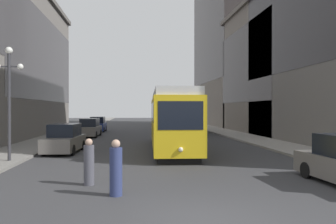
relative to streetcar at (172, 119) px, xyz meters
The scene contains 13 objects.
ground_plane 14.38m from the streetcar, 93.47° to the right, with size 200.00×200.00×0.00m, color #38383A.
sidewalk_left 27.69m from the streetcar, 110.91° to the left, with size 3.29×120.00×0.15m, color gray.
sidewalk_right 27.13m from the streetcar, 72.51° to the left, with size 3.29×120.00×0.15m, color gray.
streetcar is the anchor object (origin of this frame).
transit_bus 18.19m from the streetcar, 79.49° to the left, with size 3.07×12.84×3.45m.
parked_car_left_near 7.03m from the streetcar, behind, with size 2.09×4.62×1.82m.
parked_car_left_mid 13.95m from the streetcar, 119.82° to the left, with size 2.05×4.96×1.82m.
parked_car_left_far 20.99m from the streetcar, 109.26° to the left, with size 1.91×4.99×1.82m.
pedestrian_crossing_near 11.96m from the streetcar, 105.23° to the right, with size 0.40×0.40×1.79m.
pedestrian_crossing_far 10.78m from the streetcar, 112.94° to the right, with size 0.38×0.38×1.69m.
lamp_post_left_near 10.08m from the streetcar, 152.73° to the right, with size 1.41×0.36×5.74m.
building_right_midblock 38.92m from the streetcar, 64.96° to the left, with size 12.07×22.78×29.54m.
building_right_far 22.89m from the streetcar, 41.20° to the left, with size 14.50×16.85×14.77m.
Camera 1 is at (-1.73, -7.94, 2.74)m, focal length 35.70 mm.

